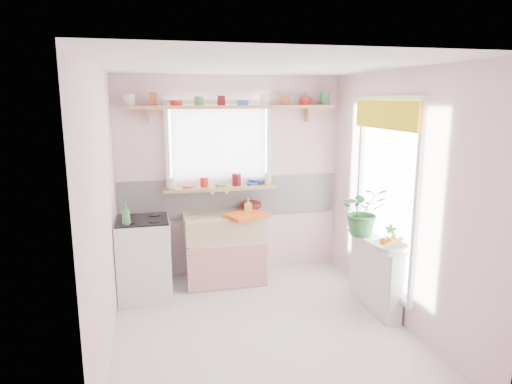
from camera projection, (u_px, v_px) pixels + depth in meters
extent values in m
plane|color=white|center=(262.00, 330.00, 4.46)|extent=(3.20, 3.20, 0.00)
plane|color=white|center=(263.00, 66.00, 3.95)|extent=(3.20, 3.20, 0.00)
plane|color=silver|center=(231.00, 177.00, 5.73)|extent=(2.80, 0.00, 2.80)
plane|color=silver|center=(329.00, 267.00, 2.68)|extent=(2.80, 0.00, 2.80)
plane|color=silver|center=(103.00, 215.00, 3.88)|extent=(0.00, 3.20, 3.20)
plane|color=silver|center=(399.00, 198.00, 4.53)|extent=(0.00, 3.20, 3.20)
cube|color=white|center=(231.00, 197.00, 5.76)|extent=(2.74, 0.03, 0.50)
cube|color=pink|center=(231.00, 212.00, 5.80)|extent=(2.74, 0.02, 0.12)
cube|color=white|center=(219.00, 146.00, 5.61)|extent=(1.20, 0.01, 1.00)
cube|color=white|center=(219.00, 146.00, 5.55)|extent=(1.15, 0.02, 0.95)
cube|color=white|center=(388.00, 194.00, 4.71)|extent=(0.01, 1.10, 1.90)
cube|color=yellow|center=(385.00, 115.00, 4.53)|extent=(0.03, 1.20, 0.28)
cube|color=white|center=(224.00, 260.00, 5.61)|extent=(0.85, 0.55, 0.55)
cube|color=#DD4E41|center=(228.00, 268.00, 5.34)|extent=(0.95, 0.02, 0.53)
cube|color=beige|center=(224.00, 226.00, 5.52)|extent=(0.95, 0.55, 0.30)
cylinder|color=silver|center=(220.00, 190.00, 5.68)|extent=(0.03, 0.22, 0.03)
cube|color=white|center=(144.00, 259.00, 5.11)|extent=(0.58, 0.58, 0.90)
cube|color=black|center=(142.00, 220.00, 5.02)|extent=(0.56, 0.56, 0.02)
cylinder|color=black|center=(128.00, 223.00, 4.85)|extent=(0.14, 0.14, 0.01)
cylinder|color=black|center=(155.00, 221.00, 4.92)|extent=(0.14, 0.14, 0.01)
cylinder|color=black|center=(129.00, 216.00, 5.12)|extent=(0.14, 0.14, 0.01)
cylinder|color=black|center=(155.00, 215.00, 5.18)|extent=(0.14, 0.14, 0.01)
cube|color=white|center=(375.00, 274.00, 4.87)|extent=(0.15, 0.90, 0.75)
cube|color=white|center=(374.00, 240.00, 4.79)|extent=(0.22, 0.95, 0.03)
cube|color=tan|center=(221.00, 188.00, 5.60)|extent=(1.40, 0.22, 0.04)
cube|color=tan|center=(232.00, 107.00, 5.43)|extent=(2.52, 0.24, 0.04)
cylinder|color=silver|center=(129.00, 100.00, 5.14)|extent=(0.11, 0.11, 0.12)
cylinder|color=#A55133|center=(153.00, 100.00, 5.20)|extent=(0.11, 0.11, 0.12)
cylinder|color=red|center=(176.00, 103.00, 5.27)|extent=(0.11, 0.11, 0.06)
cylinder|color=#3F7F4C|center=(199.00, 100.00, 5.32)|extent=(0.11, 0.11, 0.12)
cylinder|color=#590F14|center=(221.00, 100.00, 5.38)|extent=(0.11, 0.11, 0.12)
cylinder|color=#3359A5|center=(243.00, 103.00, 5.45)|extent=(0.11, 0.11, 0.06)
cylinder|color=silver|center=(264.00, 100.00, 5.50)|extent=(0.11, 0.11, 0.12)
cylinder|color=#A55133|center=(285.00, 100.00, 5.56)|extent=(0.11, 0.11, 0.12)
cylinder|color=red|center=(305.00, 102.00, 5.63)|extent=(0.11, 0.11, 0.06)
cylinder|color=#3F7F4C|center=(325.00, 100.00, 5.68)|extent=(0.11, 0.11, 0.12)
cylinder|color=silver|center=(169.00, 184.00, 5.44)|extent=(0.11, 0.11, 0.12)
cylinder|color=#A55133|center=(187.00, 183.00, 5.49)|extent=(0.11, 0.11, 0.12)
cylinder|color=red|center=(204.00, 185.00, 5.54)|extent=(0.11, 0.11, 0.06)
cylinder|color=#3F7F4C|center=(221.00, 182.00, 5.59)|extent=(0.11, 0.11, 0.12)
cylinder|color=#590F14|center=(237.00, 181.00, 5.63)|extent=(0.11, 0.11, 0.12)
cylinder|color=#3359A5|center=(253.00, 183.00, 5.69)|extent=(0.11, 0.11, 0.06)
cylinder|color=silver|center=(269.00, 179.00, 5.73)|extent=(0.11, 0.11, 0.12)
cube|color=#E85414|center=(246.00, 215.00, 5.35)|extent=(0.55, 0.49, 0.04)
ellipsoid|color=#590F0F|center=(251.00, 205.00, 5.70)|extent=(0.33, 0.33, 0.12)
imported|color=#29682D|center=(364.00, 211.00, 4.86)|extent=(0.56, 0.51, 0.54)
imported|color=silver|center=(389.00, 248.00, 4.38)|extent=(0.39, 0.39, 0.08)
imported|color=#376327|center=(390.00, 236.00, 4.50)|extent=(0.14, 0.12, 0.23)
imported|color=#DCD461|center=(248.00, 207.00, 5.46)|extent=(0.11, 0.11, 0.20)
imported|color=beige|center=(171.00, 186.00, 5.39)|extent=(0.14, 0.14, 0.10)
imported|color=#2C4492|center=(256.00, 181.00, 5.75)|extent=(0.28, 0.28, 0.07)
imported|color=#A54632|center=(306.00, 98.00, 5.68)|extent=(0.20, 0.20, 0.16)
imported|color=#448845|center=(126.00, 214.00, 4.78)|extent=(0.11, 0.11, 0.24)
sphere|color=#D85B12|center=(389.00, 242.00, 4.37)|extent=(0.08, 0.08, 0.08)
sphere|color=#D85B12|center=(393.00, 240.00, 4.41)|extent=(0.08, 0.08, 0.08)
sphere|color=#D85B12|center=(384.00, 241.00, 4.38)|extent=(0.08, 0.08, 0.08)
cylinder|color=yellow|center=(394.00, 242.00, 4.32)|extent=(0.18, 0.04, 0.10)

